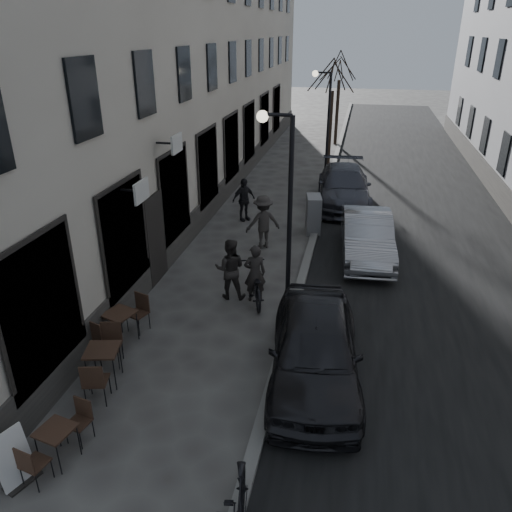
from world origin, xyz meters
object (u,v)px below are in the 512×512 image
at_px(streetlamp_near, 283,193).
at_px(car_mid, 367,236).
at_px(tree_far, 340,67).
at_px(utility_cabinet, 313,214).
at_px(tree_near, 333,75).
at_px(car_near, 315,348).
at_px(bistro_set_a, 58,441).
at_px(bicycle, 255,284).
at_px(bistro_set_b, 104,362).
at_px(pedestrian_mid, 263,222).
at_px(bistro_set_c, 120,324).
at_px(sign_board, 15,463).
at_px(pedestrian_far, 244,200).
at_px(streetlamp_far, 325,115).
at_px(car_far, 344,186).
at_px(pedestrian_near, 230,269).

height_order(streetlamp_near, car_mid, streetlamp_near).
relative_size(tree_far, utility_cabinet, 4.21).
relative_size(streetlamp_near, tree_near, 0.89).
bearing_deg(car_near, utility_cabinet, 90.29).
bearing_deg(car_near, tree_far, 86.80).
bearing_deg(utility_cabinet, streetlamp_near, -103.19).
height_order(bistro_set_a, bicycle, bicycle).
relative_size(streetlamp_near, bistro_set_b, 3.02).
relative_size(tree_far, pedestrian_mid, 3.13).
distance_m(bistro_set_c, sign_board, 4.10).
relative_size(car_near, car_mid, 1.05).
relative_size(tree_near, pedestrian_far, 3.45).
relative_size(bistro_set_a, bicycle, 0.75).
bearing_deg(bistro_set_a, bicycle, 83.21).
xyz_separation_m(streetlamp_far, utility_cabinet, (0.27, -6.47, -2.48)).
xyz_separation_m(pedestrian_far, car_far, (3.65, 2.79, -0.07)).
xyz_separation_m(pedestrian_near, car_mid, (3.61, 3.50, -0.14)).
relative_size(bistro_set_c, pedestrian_mid, 0.90).
xyz_separation_m(tree_near, pedestrian_mid, (-1.31, -11.20, -3.75)).
bearing_deg(bistro_set_c, bistro_set_a, -62.11).
bearing_deg(streetlamp_near, car_near, -67.79).
bearing_deg(pedestrian_near, bistro_set_b, 60.34).
relative_size(bistro_set_b, pedestrian_near, 0.98).
distance_m(bistro_set_a, bistro_set_c, 3.59).
bearing_deg(sign_board, tree_far, 103.68).
relative_size(pedestrian_mid, car_near, 0.40).
distance_m(streetlamp_far, tree_far, 9.12).
bearing_deg(pedestrian_mid, car_near, 82.08).
relative_size(utility_cabinet, car_far, 0.26).
bearing_deg(tree_far, pedestrian_mid, -94.36).
bearing_deg(pedestrian_near, tree_far, -101.75).
xyz_separation_m(bistro_set_b, car_near, (4.27, 0.99, 0.28)).
bearing_deg(sign_board, streetlamp_far, 100.58).
height_order(car_mid, car_far, car_far).
relative_size(bistro_set_c, sign_board, 1.64).
distance_m(tree_near, sign_board, 22.18).
relative_size(bistro_set_c, car_far, 0.31).
bearing_deg(utility_cabinet, pedestrian_far, 155.67).
xyz_separation_m(streetlamp_near, pedestrian_near, (-1.44, 0.21, -2.30)).
height_order(bistro_set_c, car_mid, car_mid).
xyz_separation_m(streetlamp_near, car_mid, (2.17, 3.71, -2.44)).
bearing_deg(pedestrian_far, tree_far, 35.34).
height_order(bistro_set_b, pedestrian_far, pedestrian_far).
relative_size(bistro_set_a, sign_board, 1.43).
distance_m(bistro_set_a, pedestrian_near, 6.35).
distance_m(sign_board, car_far, 16.15).
relative_size(streetlamp_near, car_mid, 1.17).
bearing_deg(sign_board, bicycle, 89.91).
relative_size(bicycle, car_mid, 0.43).
height_order(streetlamp_far, bistro_set_a, streetlamp_far).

